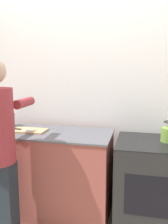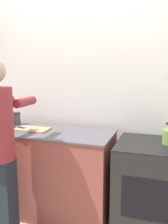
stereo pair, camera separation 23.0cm
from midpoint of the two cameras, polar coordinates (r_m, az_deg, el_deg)
The scene contains 7 objects.
wall_back at distance 2.94m, azimuth 4.56°, elevation 3.87°, with size 8.00×0.05×2.60m.
counter at distance 2.87m, azimuth -5.42°, elevation -13.47°, with size 1.39×0.64×0.94m.
oven at distance 2.70m, azimuth 17.68°, elevation -16.06°, with size 0.70×0.67×0.90m.
cutting_board at distance 2.79m, azimuth -9.39°, elevation -3.93°, with size 0.37×0.22×0.02m.
knife at distance 2.79m, azimuth -10.66°, elevation -3.74°, with size 0.25×0.08×0.01m.
bowl_mixing at distance 2.97m, azimuth -15.81°, elevation -2.88°, with size 0.18×0.18×0.06m.
canister_jar at distance 3.09m, azimuth -13.39°, elevation -1.48°, with size 0.13×0.13×0.15m.
Camera 2 is at (0.80, -2.07, 1.61)m, focal length 40.00 mm.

